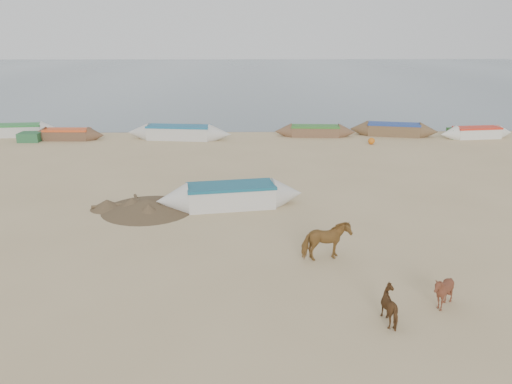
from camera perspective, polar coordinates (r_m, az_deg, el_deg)
ground at (r=15.98m, az=0.32°, el=-7.74°), size 140.00×140.00×0.00m
sea at (r=96.70m, az=-1.07°, el=13.40°), size 160.00×160.00×0.00m
cow_adult at (r=15.88m, az=7.99°, el=-5.58°), size 1.63×1.04×1.27m
calf_front at (r=14.01m, az=20.61°, el=-10.59°), size 0.92×0.83×0.95m
calf_right at (r=13.03m, az=15.45°, el=-12.48°), size 1.08×1.12×0.87m
near_canoe at (r=20.64m, az=-2.89°, el=-0.43°), size 6.24×2.42×0.95m
debris_pile at (r=20.79m, az=-12.26°, el=-1.42°), size 4.21×4.21×0.44m
waterline_canoes at (r=35.13m, az=-2.88°, el=6.95°), size 59.07×3.52×0.96m
beach_clutter at (r=35.13m, az=5.78°, el=6.68°), size 43.66×5.22×0.64m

